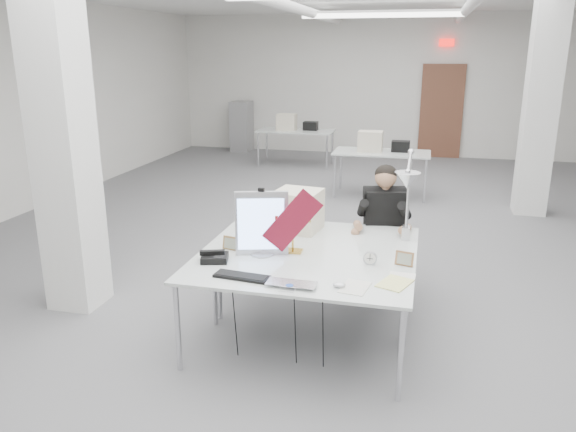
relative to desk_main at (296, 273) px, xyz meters
name	(u,v)px	position (x,y,z in m)	size (l,w,h in m)	color
room_shell	(351,113)	(0.04, 2.63, 0.95)	(10.04, 14.04, 3.24)	#5D5D60
desk_main	(296,273)	(0.00, 0.00, 0.00)	(1.80, 0.90, 0.03)	silver
desk_second	(318,237)	(0.00, 0.90, 0.00)	(1.80, 0.90, 0.03)	silver
bg_desk_a	(382,153)	(0.20, 5.50, 0.00)	(1.60, 0.80, 0.03)	silver
bg_desk_b	(296,131)	(-1.80, 7.70, 0.00)	(1.60, 0.80, 0.03)	silver
filing_cabinet	(242,126)	(-3.50, 9.15, -0.14)	(0.45, 0.55, 1.20)	gray
office_chair	(383,246)	(0.56, 1.48, -0.25)	(0.48, 0.48, 0.99)	black
seated_person	(384,209)	(0.56, 1.43, 0.16)	(0.50, 0.62, 0.93)	black
monitor	(262,223)	(-0.36, 0.30, 0.28)	(0.44, 0.04, 0.54)	#AFAEB3
pennant	(292,221)	(-0.09, 0.26, 0.34)	(0.52, 0.01, 0.22)	maroon
keyboard	(242,276)	(-0.37, -0.22, 0.02)	(0.42, 0.14, 0.02)	black
laptop	(289,287)	(0.03, -0.34, 0.03)	(0.37, 0.24, 0.03)	#B4B3B8
mouse	(339,285)	(0.37, -0.22, 0.03)	(0.09, 0.06, 0.04)	silver
bankers_lamp	(293,232)	(-0.13, 0.42, 0.19)	(0.32, 0.13, 0.36)	gold
desk_phone	(215,258)	(-0.69, 0.06, 0.04)	(0.21, 0.19, 0.05)	black
picture_frame_left	(231,243)	(-0.66, 0.35, 0.07)	(0.15, 0.01, 0.12)	#9B7343
picture_frame_right	(404,259)	(0.81, 0.33, 0.07)	(0.15, 0.01, 0.12)	#A26F46
desk_clock	(370,258)	(0.54, 0.29, 0.06)	(0.11, 0.11, 0.03)	#A9A9AD
paper_stack_a	(355,287)	(0.48, -0.20, 0.02)	(0.19, 0.26, 0.01)	silver
paper_stack_b	(395,283)	(0.76, -0.06, 0.02)	(0.20, 0.27, 0.01)	#E7E58A
paper_stack_c	(402,276)	(0.81, 0.10, 0.02)	(0.20, 0.14, 0.01)	white
beige_monitor	(298,210)	(-0.22, 1.03, 0.20)	(0.41, 0.38, 0.38)	beige
architect_lamp	(407,197)	(0.79, 0.74, 0.47)	(0.25, 0.72, 0.92)	silver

